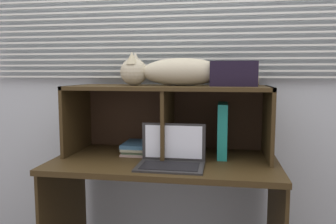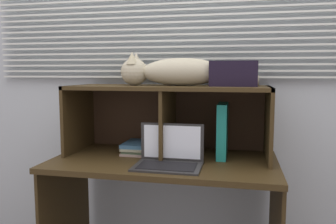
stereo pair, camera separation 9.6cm
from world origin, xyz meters
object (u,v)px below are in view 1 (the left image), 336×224
at_px(laptop, 171,157).
at_px(binder_upright, 222,130).
at_px(cat, 172,72).
at_px(book_stack, 137,148).
at_px(storage_box, 233,74).

height_order(laptop, binder_upright, binder_upright).
xyz_separation_m(cat, laptop, (0.03, -0.24, -0.45)).
distance_m(book_stack, storage_box, 0.72).
bearing_deg(book_stack, laptop, -44.26).
bearing_deg(storage_box, cat, 180.00).
bearing_deg(cat, storage_box, -0.00).
relative_size(cat, storage_box, 3.08).
bearing_deg(laptop, binder_upright, 42.65).
bearing_deg(storage_box, laptop, -142.74).
distance_m(cat, binder_upright, 0.45).
height_order(cat, storage_box, cat).
height_order(book_stack, storage_box, storage_box).
height_order(laptop, book_stack, laptop).
distance_m(binder_upright, book_stack, 0.53).
distance_m(laptop, book_stack, 0.35).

